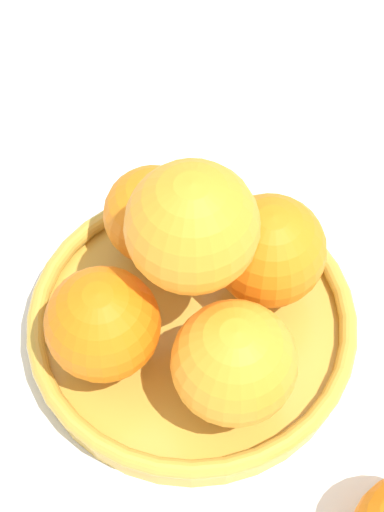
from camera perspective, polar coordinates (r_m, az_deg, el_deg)
ground_plane at (r=0.61m, az=-0.00°, el=-5.30°), size 4.00×4.00×0.00m
fruit_bowl at (r=0.60m, az=-0.00°, el=-4.60°), size 0.23×0.23×0.03m
orange_pile at (r=0.54m, az=0.23°, el=-1.46°), size 0.20×0.20×0.14m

